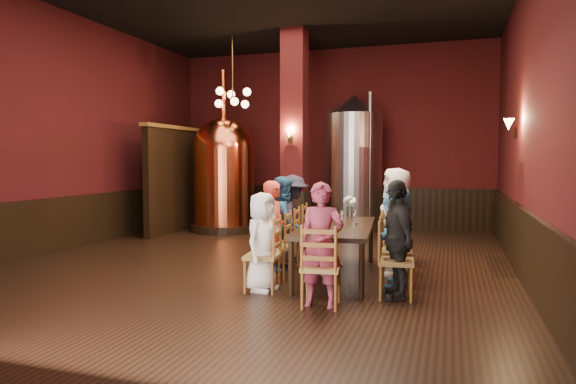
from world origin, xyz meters
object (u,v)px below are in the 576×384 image
(person_1, at_px, (274,230))
(person_0, at_px, (262,242))
(rose_vase, at_px, (350,203))
(person_2, at_px, (284,223))
(steel_vessel, at_px, (354,163))
(dining_table, at_px, (337,230))
(copper_kettle, at_px, (224,173))

(person_1, bearing_deg, person_0, 160.43)
(rose_vase, bearing_deg, person_2, -139.13)
(person_2, bearing_deg, person_1, 176.44)
(rose_vase, bearing_deg, person_1, -119.87)
(person_1, relative_size, rose_vase, 3.83)
(person_1, distance_m, steel_vessel, 5.36)
(steel_vessel, bearing_deg, person_2, -93.02)
(rose_vase, bearing_deg, dining_table, -90.05)
(dining_table, relative_size, person_1, 1.77)
(person_2, relative_size, rose_vase, 3.94)
(person_0, xyz_separation_m, copper_kettle, (-2.82, 4.96, 0.74))
(person_1, xyz_separation_m, copper_kettle, (-2.76, 4.30, 0.68))
(steel_vessel, bearing_deg, copper_kettle, -161.54)
(steel_vessel, bearing_deg, dining_table, -82.56)
(person_1, relative_size, steel_vessel, 0.44)
(rose_vase, bearing_deg, steel_vessel, 99.36)
(person_0, distance_m, copper_kettle, 5.76)
(dining_table, height_order, steel_vessel, steel_vessel)
(person_1, relative_size, person_2, 0.97)
(dining_table, distance_m, person_2, 0.91)
(person_1, height_order, copper_kettle, copper_kettle)
(person_1, bearing_deg, copper_kettle, 7.45)
(steel_vessel, bearing_deg, rose_vase, -80.64)
(dining_table, bearing_deg, copper_kettle, 126.92)
(person_1, xyz_separation_m, person_2, (-0.07, 0.66, 0.02))
(person_0, xyz_separation_m, person_1, (-0.07, 0.67, 0.06))
(person_2, height_order, steel_vessel, steel_vessel)
(dining_table, relative_size, person_0, 1.94)
(person_2, bearing_deg, rose_vase, -58.38)
(person_2, bearing_deg, copper_kettle, 27.26)
(person_0, height_order, copper_kettle, copper_kettle)
(dining_table, xyz_separation_m, person_1, (-0.81, -0.41, 0.01))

